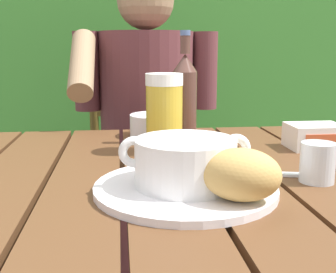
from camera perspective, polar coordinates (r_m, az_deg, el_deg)
dining_table at (r=0.79m, az=-1.05°, el=-12.45°), size 1.19×0.91×0.76m
hedge_backdrop at (r=2.39m, az=-4.85°, el=13.06°), size 3.25×0.96×2.14m
chair_near_diner at (r=1.70m, az=-3.12°, el=-6.29°), size 0.44×0.41×0.94m
person_eating at (r=1.44m, az=-2.88°, el=1.66°), size 0.48×0.47×1.25m
serving_plate at (r=0.68m, az=2.35°, el=-6.97°), size 0.29×0.29×0.01m
soup_bowl at (r=0.67m, az=2.38°, el=-3.30°), size 0.21×0.16×0.08m
bread_roll at (r=0.61m, az=9.87°, el=-5.10°), size 0.14×0.12×0.08m
beer_glass at (r=0.92m, az=-0.51°, el=3.16°), size 0.08×0.08×0.17m
beer_bottle at (r=1.00m, az=2.27°, el=5.29°), size 0.06×0.06×0.27m
water_glass_small at (r=0.77m, az=19.58°, el=-3.32°), size 0.06×0.06×0.07m
butter_tub at (r=1.02m, az=19.23°, el=0.04°), size 0.12×0.09×0.06m
table_knife at (r=0.78m, az=12.18°, el=-4.84°), size 0.14×0.05×0.01m
diner_bowl at (r=1.10m, az=-1.62°, el=1.53°), size 0.14×0.14×0.06m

